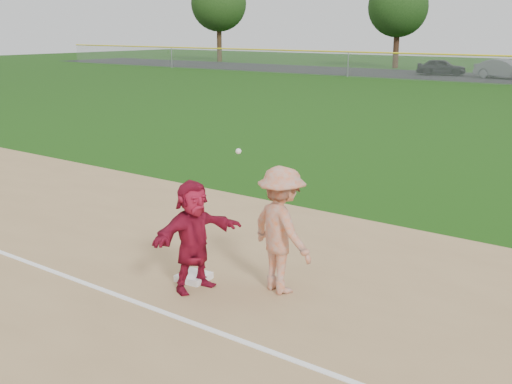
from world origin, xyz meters
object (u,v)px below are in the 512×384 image
Objects in this scene: car_mid at (505,69)px; car_left at (441,67)px; first_base at (194,277)px; base_runner at (193,236)px.

car_left is at bearing 93.83° from car_mid.
first_base is at bearing -177.76° from car_left.
car_mid is (5.40, -0.70, 0.07)m from car_left.
car_mid is at bearing 22.79° from base_runner.
car_mid is (-9.05, 45.46, -0.12)m from base_runner.
car_mid reaches higher than car_left.
car_left reaches higher than first_base.
car_left is (-14.46, 46.16, -0.19)m from base_runner.
base_runner is 48.37m from car_left.
car_left is (-14.21, 45.90, 0.62)m from first_base.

